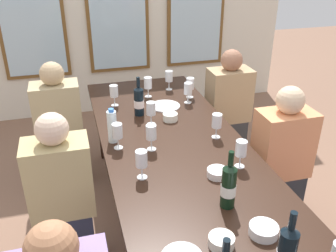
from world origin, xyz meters
The scene contains 26 objects.
ground_plane centered at (0.00, 0.00, 0.00)m, with size 12.00×12.00×0.00m, color #825D48.
dining_table centered at (0.00, 0.00, 0.68)m, with size 0.94×2.78×0.74m.
white_plate_0 centered at (0.10, 0.71, 0.74)m, with size 0.24×0.24×0.01m, color white.
wine_bottle_0 centered at (-0.13, 0.62, 0.86)m, with size 0.08×0.08×0.30m.
wine_bottle_2 centered at (0.08, -0.58, 0.86)m, with size 0.08×0.08×0.32m.
wine_bottle_3 centered at (0.12, -1.05, 0.86)m, with size 0.08×0.08×0.32m.
tasting_bowl_0 centered at (0.13, -0.32, 0.76)m, with size 0.12×0.12×0.04m, color white.
tasting_bowl_1 centered at (0.15, -0.82, 0.76)m, with size 0.14×0.14×0.05m, color white.
tasting_bowl_2 centered at (-0.06, -0.83, 0.76)m, with size 0.12×0.12×0.05m, color white.
tasting_bowl_3 centered at (0.07, 0.46, 0.77)m, with size 0.11×0.11×0.05m, color white.
water_bottle centered at (-0.39, 0.25, 0.85)m, with size 0.06×0.06×0.24m.
wine_glass_0 centered at (0.30, -0.26, 0.86)m, with size 0.07×0.07×0.17m.
wine_glass_1 centered at (0.30, 0.12, 0.86)m, with size 0.07×0.07×0.17m.
wine_glass_2 centered at (0.35, 0.85, 0.86)m, with size 0.07×0.07×0.17m.
wine_glass_3 centered at (-0.37, 0.15, 0.86)m, with size 0.07×0.07×0.17m.
wine_glass_4 centered at (-0.08, 0.43, 0.86)m, with size 0.07×0.07×0.17m.
wine_glass_5 centered at (-0.29, 0.84, 0.86)m, with size 0.07×0.07×0.17m.
wine_glass_6 centered at (0.23, 1.07, 0.86)m, with size 0.07×0.07×0.17m.
wine_glass_7 centered at (0.30, 0.74, 0.86)m, with size 0.07×0.07×0.17m.
wine_glass_8 centered at (-0.29, -0.22, 0.86)m, with size 0.07×0.07×0.17m.
wine_glass_9 centered at (-0.17, 0.07, 0.86)m, with size 0.07×0.07×0.17m.
wine_glass_10 centered at (0.01, 0.96, 0.86)m, with size 0.07×0.07×0.17m.
seated_person_2 centered at (-0.75, 0.96, 0.53)m, with size 0.38×0.24×1.11m.
seated_person_3 centered at (0.75, 0.92, 0.53)m, with size 0.38×0.24×1.11m.
seated_person_4 centered at (-0.75, -0.02, 0.53)m, with size 0.38×0.24×1.11m.
seated_person_5 centered at (0.75, -0.01, 0.53)m, with size 0.38×0.24×1.11m.
Camera 1 is at (-0.62, -1.97, 1.97)m, focal length 39.96 mm.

